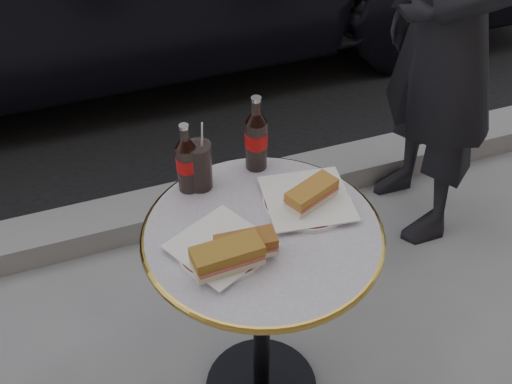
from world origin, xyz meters
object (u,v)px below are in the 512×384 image
object	(u,v)px
bistro_table	(262,320)
plate_left	(221,248)
cola_bottle_right	(256,133)
pedestrian	(451,29)
cola_glass	(200,166)
plate_right	(307,201)
cola_bottle_left	(186,158)

from	to	relation	value
bistro_table	plate_left	size ratio (longest dim) A/B	3.33
bistro_table	cola_bottle_right	bearing A→B (deg)	73.75
bistro_table	pedestrian	size ratio (longest dim) A/B	0.43
bistro_table	plate_left	world-z (taller)	plate_left
plate_left	cola_glass	world-z (taller)	cola_glass
plate_right	bistro_table	bearing A→B (deg)	-158.36
plate_right	cola_bottle_left	size ratio (longest dim) A/B	1.12
cola_bottle_left	cola_bottle_right	bearing A→B (deg)	7.81
plate_right	cola_bottle_left	bearing A→B (deg)	149.53
plate_left	pedestrian	world-z (taller)	pedestrian
plate_left	pedestrian	bearing A→B (deg)	31.17
plate_left	pedestrian	distance (m)	1.21
cola_bottle_right	bistro_table	bearing A→B (deg)	-106.25
bistro_table	cola_bottle_right	xyz separation A→B (m)	(0.07, 0.25, 0.48)
pedestrian	cola_bottle_right	bearing A→B (deg)	-66.01
bistro_table	plate_right	world-z (taller)	plate_right
bistro_table	plate_left	distance (m)	0.39
cola_bottle_right	cola_glass	world-z (taller)	cola_bottle_right
plate_right	pedestrian	bearing A→B (deg)	35.04
bistro_table	cola_bottle_right	size ratio (longest dim) A/B	3.19
bistro_table	cola_bottle_left	bearing A→B (deg)	120.62
cola_bottle_left	plate_right	bearing A→B (deg)	-30.47
plate_left	cola_bottle_right	distance (m)	0.36
cola_bottle_left	pedestrian	world-z (taller)	pedestrian
bistro_table	cola_glass	bearing A→B (deg)	114.23
bistro_table	plate_left	bearing A→B (deg)	-166.03
cola_glass	cola_bottle_right	bearing A→B (deg)	10.19
plate_left	cola_bottle_left	size ratio (longest dim) A/B	1.05
cola_bottle_left	pedestrian	bearing A→B (deg)	19.54
bistro_table	plate_right	distance (m)	0.40
cola_glass	pedestrian	xyz separation A→B (m)	(1.01, 0.37, 0.05)
plate_left	cola_bottle_left	bearing A→B (deg)	92.74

